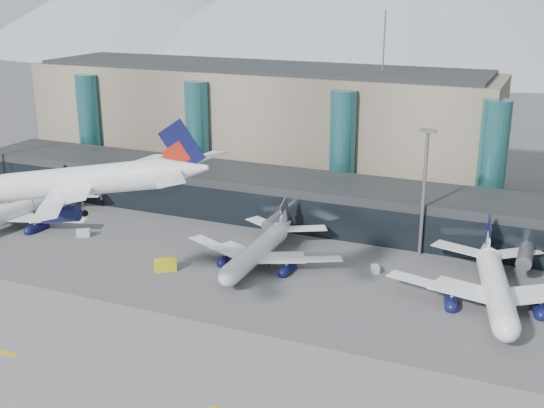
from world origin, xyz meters
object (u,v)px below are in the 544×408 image
(jet_parked_left, at_px, (26,203))
(veh_g, at_px, (375,269))
(hero_jet, at_px, (102,173))
(lightmast_mid, at_px, (424,186))
(veh_c, at_px, (222,277))
(veh_a, at_px, (83,233))
(jet_parked_mid, at_px, (263,241))
(veh_h, at_px, (165,265))
(jet_parked_right, at_px, (495,274))

(jet_parked_left, bearing_deg, veh_g, -82.43)
(hero_jet, relative_size, veh_g, 16.50)
(lightmast_mid, xyz_separation_m, veh_c, (-30.33, -27.74, -13.44))
(hero_jet, relative_size, veh_a, 12.93)
(veh_c, bearing_deg, lightmast_mid, 41.47)
(veh_g, bearing_deg, jet_parked_mid, -107.46)
(lightmast_mid, height_order, veh_a, lightmast_mid)
(jet_parked_mid, xyz_separation_m, veh_c, (-2.75, -12.13, -3.18))
(jet_parked_mid, distance_m, veh_g, 22.29)
(lightmast_mid, xyz_separation_m, jet_parked_left, (-86.91, -15.53, -9.98))
(veh_a, bearing_deg, lightmast_mid, -15.62)
(veh_a, relative_size, veh_g, 1.28)
(jet_parked_mid, xyz_separation_m, veh_g, (21.77, 3.21, -3.52))
(hero_jet, distance_m, veh_g, 56.99)
(veh_a, distance_m, veh_c, 39.55)
(hero_jet, distance_m, jet_parked_mid, 44.83)
(jet_parked_mid, xyz_separation_m, veh_a, (-41.21, -2.91, -3.37))
(lightmast_mid, bearing_deg, veh_a, -164.93)
(veh_c, xyz_separation_m, veh_h, (-12.42, 0.49, 0.13))
(jet_parked_left, bearing_deg, jet_parked_right, -84.61)
(jet_parked_left, relative_size, veh_a, 12.90)
(lightmast_mid, relative_size, veh_h, 6.39)
(jet_parked_mid, bearing_deg, veh_c, 166.20)
(jet_parked_right, height_order, veh_c, jet_parked_right)
(jet_parked_left, bearing_deg, veh_a, -94.03)
(veh_a, bearing_deg, jet_parked_right, -28.63)
(veh_c, bearing_deg, jet_parked_mid, 76.26)
(veh_a, xyz_separation_m, veh_c, (38.46, -9.22, 0.18))
(jet_parked_left, relative_size, veh_c, 10.33)
(veh_g, bearing_deg, jet_parked_left, -113.64)
(veh_g, bearing_deg, veh_a, -110.29)
(veh_h, bearing_deg, jet_parked_mid, -0.95)
(lightmast_mid, relative_size, jet_parked_left, 0.71)
(lightmast_mid, xyz_separation_m, hero_jet, (-35.37, -53.59, 12.26))
(lightmast_mid, height_order, jet_parked_mid, lightmast_mid)
(hero_jet, relative_size, veh_h, 9.08)
(lightmast_mid, distance_m, veh_g, 19.43)
(veh_h, bearing_deg, veh_a, 123.01)
(lightmast_mid, bearing_deg, jet_parked_left, -169.87)
(veh_a, relative_size, veh_c, 0.80)
(jet_parked_mid, xyz_separation_m, jet_parked_right, (43.35, 0.13, 0.50))
(hero_jet, bearing_deg, veh_h, 97.48)
(hero_jet, relative_size, jet_parked_mid, 1.06)
(veh_a, bearing_deg, jet_parked_mid, -26.65)
(jet_parked_mid, bearing_deg, lightmast_mid, -61.53)
(jet_parked_right, relative_size, veh_h, 9.56)
(lightmast_mid, relative_size, veh_a, 9.10)
(veh_g, height_order, veh_h, veh_h)
(jet_parked_mid, relative_size, jet_parked_right, 0.89)
(jet_parked_mid, bearing_deg, veh_a, 93.00)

